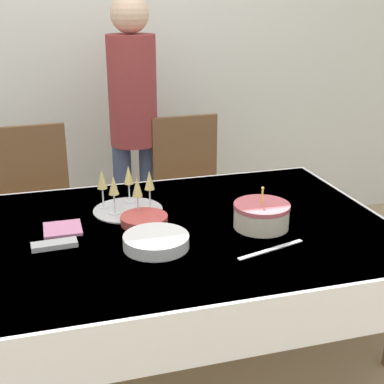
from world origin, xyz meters
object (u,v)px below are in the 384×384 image
Objects in this scene: dining_chair_far_left at (36,207)px; champagne_tray at (127,193)px; dining_chair_far_right at (190,192)px; plate_stack_main at (155,241)px; plate_stack_dessert at (145,220)px; person_standing at (133,112)px; birthday_cake at (261,215)px.

champagne_tray is (0.40, -0.69, 0.28)m from dining_chair_far_left.
champagne_tray is (-0.48, -0.69, 0.28)m from dining_chair_far_right.
champagne_tray is at bearing 95.81° from plate_stack_main.
plate_stack_dessert is (0.45, -0.85, 0.22)m from dining_chair_far_left.
plate_stack_dessert is (-0.43, -0.85, 0.22)m from dining_chair_far_right.
person_standing reaches higher than plate_stack_dessert.
person_standing is (0.14, 1.05, 0.24)m from plate_stack_dessert.
plate_stack_dessert is (-0.45, 0.17, -0.03)m from birthday_cake.
plate_stack_dessert is 0.12× the size of person_standing.
champagne_tray reaches higher than plate_stack_dessert.
plate_stack_main is at bearing -112.20° from dining_chair_far_right.
dining_chair_far_left reaches higher than champagne_tray.
plate_stack_dessert is at bearing -73.77° from champagne_tray.
plate_stack_dessert is at bearing -117.07° from dining_chair_far_right.
plate_stack_main is 0.23m from plate_stack_dessert.
champagne_tray is at bearing -102.18° from person_standing.
champagne_tray is 0.19× the size of person_standing.
birthday_cake is 1.17× the size of plate_stack_dessert.
plate_stack_main is at bearing -96.71° from person_standing.
person_standing is at bearing 77.82° from champagne_tray.
dining_chair_far_right is 3.16× the size of champagne_tray.
person_standing reaches higher than birthday_cake.
dining_chair_far_left is at bearing 131.53° from birthday_cake.
person_standing is at bearing 82.20° from plate_stack_dessert.
plate_stack_main reaches higher than plate_stack_dessert.
plate_stack_dessert is at bearing -62.00° from dining_chair_far_left.
birthday_cake reaches higher than plate_stack_dessert.
champagne_tray is at bearing -59.52° from dining_chair_far_left.
dining_chair_far_right is (0.89, 0.00, 0.00)m from dining_chair_far_left.
person_standing is at bearing 104.08° from birthday_cake.
dining_chair_far_left is 1.19m from plate_stack_main.
dining_chair_far_right is 0.58m from person_standing.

